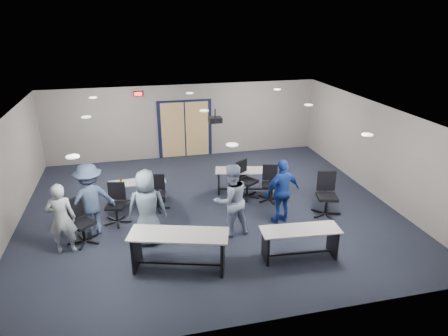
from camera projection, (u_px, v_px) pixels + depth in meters
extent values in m
plane|color=black|center=(209.00, 209.00, 11.14)|extent=(10.00, 10.00, 0.00)
cube|color=gray|center=(185.00, 121.00, 14.72)|extent=(10.00, 0.04, 2.70)
cube|color=gray|center=(262.00, 258.00, 6.57)|extent=(10.00, 0.04, 2.70)
cube|color=gray|center=(4.00, 180.00, 9.57)|extent=(0.04, 9.00, 2.70)
cube|color=gray|center=(375.00, 149.00, 11.72)|extent=(0.04, 9.00, 2.70)
cube|color=silver|center=(208.00, 114.00, 10.15)|extent=(10.00, 9.00, 0.04)
cube|color=black|center=(185.00, 129.00, 14.80)|extent=(2.00, 0.06, 2.20)
cube|color=tan|center=(173.00, 130.00, 14.69)|extent=(0.85, 0.04, 2.05)
cube|color=tan|center=(197.00, 129.00, 14.88)|extent=(0.85, 0.04, 2.05)
cube|color=black|center=(138.00, 94.00, 13.93)|extent=(0.32, 0.05, 0.18)
cube|color=#FF0C0C|center=(138.00, 94.00, 13.90)|extent=(0.26, 0.02, 0.12)
cylinder|color=black|center=(215.00, 113.00, 10.71)|extent=(0.04, 0.04, 0.24)
cube|color=black|center=(215.00, 120.00, 10.78)|extent=(0.35, 0.30, 0.14)
cylinder|color=black|center=(216.00, 121.00, 10.64)|extent=(0.08, 0.03, 0.08)
cube|color=#B1AFA8|center=(179.00, 234.00, 8.27)|extent=(2.18, 1.26, 0.03)
cube|color=black|center=(137.00, 250.00, 8.47)|extent=(0.24, 0.62, 0.80)
cube|color=black|center=(223.00, 253.00, 8.37)|extent=(0.24, 0.62, 0.80)
cube|color=black|center=(180.00, 263.00, 8.52)|extent=(1.78, 0.59, 0.05)
cube|color=#B1AFA8|center=(301.00, 230.00, 8.70)|extent=(1.78, 0.73, 0.03)
cube|color=black|center=(265.00, 246.00, 8.72)|extent=(0.09, 0.53, 0.68)
cube|color=black|center=(333.00, 241.00, 8.93)|extent=(0.09, 0.53, 0.68)
cube|color=black|center=(299.00, 253.00, 8.92)|extent=(1.54, 0.18, 0.04)
cube|color=#B1AFA8|center=(137.00, 182.00, 11.28)|extent=(1.61, 0.60, 0.03)
cube|color=black|center=(113.00, 195.00, 11.22)|extent=(0.07, 0.49, 0.62)
cube|color=black|center=(163.00, 190.00, 11.58)|extent=(0.07, 0.49, 0.62)
cube|color=black|center=(139.00, 199.00, 11.48)|extent=(1.41, 0.11, 0.04)
cube|color=#B1AFA8|center=(245.00, 170.00, 11.92)|extent=(1.86, 0.99, 0.03)
cube|color=black|center=(219.00, 181.00, 12.05)|extent=(0.17, 0.54, 0.69)
cube|color=black|center=(271.00, 181.00, 12.05)|extent=(0.17, 0.54, 0.69)
cube|color=black|center=(245.00, 189.00, 12.14)|extent=(1.55, 0.42, 0.04)
cylinder|color=red|center=(268.00, 168.00, 11.89)|extent=(0.08, 0.08, 0.12)
imported|color=#97A0A5|center=(61.00, 219.00, 8.84)|extent=(0.62, 0.42, 1.69)
imported|color=slate|center=(147.00, 208.00, 9.20)|extent=(0.94, 0.65, 1.83)
imported|color=#95A4C5|center=(231.00, 200.00, 9.55)|extent=(1.02, 0.88, 1.83)
imported|color=#1B3997|center=(282.00, 192.00, 10.14)|extent=(1.08, 0.64, 1.72)
imported|color=#3D4F6F|center=(90.00, 200.00, 9.59)|extent=(1.33, 1.01, 1.83)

